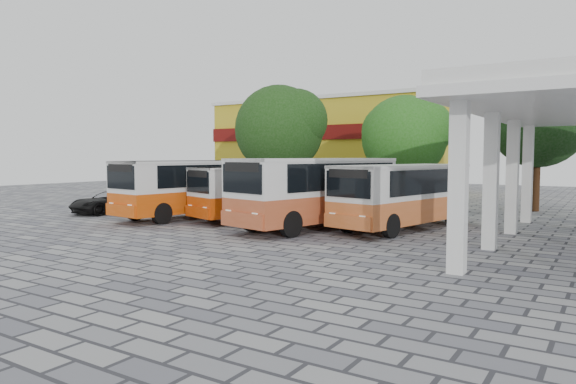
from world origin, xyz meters
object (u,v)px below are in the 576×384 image
Objects in this scene: bus_centre_left at (263,189)px; bus_far_right at (403,192)px; bus_far_left at (191,185)px; bus_centre_right at (316,188)px; parked_car at (110,202)px.

bus_centre_left is 0.96× the size of bus_far_right.
bus_centre_left is 7.20m from bus_far_right.
bus_far_left is 1.03× the size of bus_far_right.
bus_centre_right is at bearing -140.99° from bus_far_right.
bus_centre_right is 2.03× the size of parked_car.
bus_far_right is (7.18, 0.55, 0.09)m from bus_centre_left.
bus_centre_left is 9.36m from parked_car.
bus_far_left is 7.49m from bus_centre_right.
bus_far_right is (10.89, 1.85, -0.08)m from bus_far_left.
bus_centre_left is 1.77× the size of parked_car.
bus_centre_right reaches higher than bus_far_right.
bus_far_right is at bearing 39.73° from bus_centre_right.
bus_far_left is 3.93m from bus_centre_left.
parked_car is (-16.23, -2.78, -1.02)m from bus_far_right.
bus_far_right is 1.84× the size of parked_car.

